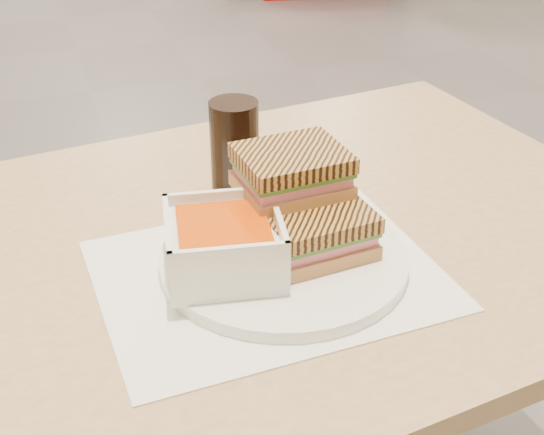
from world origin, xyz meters
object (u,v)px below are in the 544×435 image
object	(u,v)px
plate	(283,258)
soup_bowl	(224,246)
panini_lower	(315,231)
cola_glass	(235,151)
main_table	(191,328)

from	to	relation	value
plate	soup_bowl	bearing A→B (deg)	-172.85
panini_lower	cola_glass	distance (m)	0.19
plate	main_table	bearing A→B (deg)	149.66
main_table	cola_glass	size ratio (longest dim) A/B	9.43
cola_glass	main_table	bearing A→B (deg)	-129.88
main_table	panini_lower	world-z (taller)	panini_lower
plate	soup_bowl	distance (m)	0.08
main_table	cola_glass	world-z (taller)	cola_glass
plate	panini_lower	world-z (taller)	panini_lower
soup_bowl	panini_lower	bearing A→B (deg)	1.67
panini_lower	cola_glass	xyz separation A→B (m)	(-0.04, 0.18, 0.02)
panini_lower	cola_glass	bearing A→B (deg)	103.88
main_table	panini_lower	distance (m)	0.22
cola_glass	soup_bowl	bearing A→B (deg)	-109.28
main_table	soup_bowl	world-z (taller)	soup_bowl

